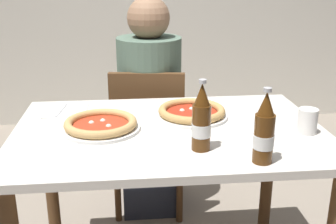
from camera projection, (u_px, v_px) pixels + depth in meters
dining_table_main at (169, 155)px, 1.65m from camera, size 1.20×0.80×0.75m
chair_behind_table at (149, 134)px, 2.27m from camera, size 0.45×0.45×0.85m
diner_seated at (150, 113)px, 2.29m from camera, size 0.34×0.34×1.21m
pizza_margherita_near at (101, 125)px, 1.60m from camera, size 0.30×0.30×0.04m
pizza_marinara_far at (192, 112)px, 1.73m from camera, size 0.30×0.30×0.04m
beer_bottle_left at (264, 132)px, 1.30m from camera, size 0.07×0.07×0.25m
beer_bottle_center at (201, 121)px, 1.40m from camera, size 0.07×0.07×0.25m
napkin_with_cutlery at (66, 111)px, 1.81m from camera, size 0.18×0.19×0.01m
paper_cup at (308, 121)px, 1.56m from camera, size 0.07×0.07×0.09m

